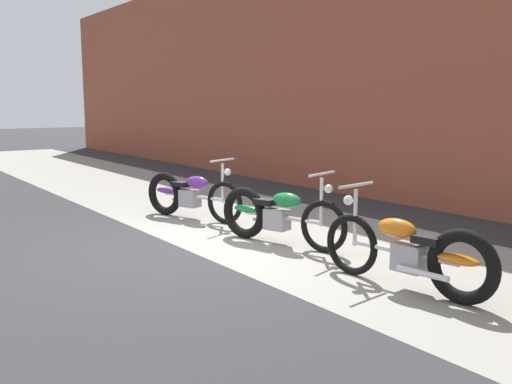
% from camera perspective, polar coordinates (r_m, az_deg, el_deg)
% --- Properties ---
extents(ground_plane, '(80.00, 80.00, 0.00)m').
position_cam_1_polar(ground_plane, '(7.46, -6.91, -5.83)').
color(ground_plane, '#2D2D30').
extents(sidewalk_slab, '(36.00, 3.50, 0.01)m').
position_cam_1_polar(sidewalk_slab, '(8.42, 3.61, -4.08)').
color(sidewalk_slab, gray).
rests_on(sidewalk_slab, ground).
extents(brick_building_wall, '(36.00, 0.50, 5.40)m').
position_cam_1_polar(brick_building_wall, '(10.76, 18.49, 12.75)').
color(brick_building_wall, brown).
rests_on(brick_building_wall, ground).
extents(motorcycle_purple, '(1.93, 0.87, 1.03)m').
position_cam_1_polar(motorcycle_purple, '(9.48, -6.98, -0.24)').
color(motorcycle_purple, black).
rests_on(motorcycle_purple, ground).
extents(motorcycle_green, '(1.95, 0.80, 1.03)m').
position_cam_1_polar(motorcycle_green, '(7.71, 1.67, -2.26)').
color(motorcycle_green, black).
rests_on(motorcycle_green, ground).
extents(motorcycle_orange, '(2.00, 0.58, 1.03)m').
position_cam_1_polar(motorcycle_orange, '(5.95, 15.76, -5.94)').
color(motorcycle_orange, black).
rests_on(motorcycle_orange, ground).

